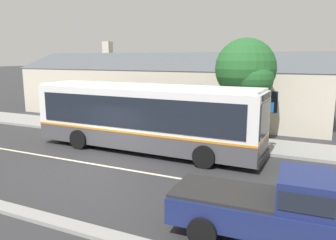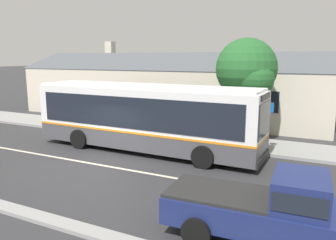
# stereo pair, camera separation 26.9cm
# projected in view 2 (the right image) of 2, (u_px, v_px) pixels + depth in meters

# --- Properties ---
(ground_plane) EXTENTS (300.00, 300.00, 0.00)m
(ground_plane) POSITION_uv_depth(u_px,v_px,m) (93.00, 164.00, 14.54)
(ground_plane) COLOR #2D2D30
(sidewalk_far) EXTENTS (60.00, 3.00, 0.15)m
(sidewalk_far) POSITION_uv_depth(u_px,v_px,m) (157.00, 134.00, 19.82)
(sidewalk_far) COLOR gray
(sidewalk_far) RESTS_ON ground
(lane_divider_stripe) EXTENTS (60.00, 0.16, 0.01)m
(lane_divider_stripe) POSITION_uv_depth(u_px,v_px,m) (93.00, 164.00, 14.54)
(lane_divider_stripe) COLOR beige
(lane_divider_stripe) RESTS_ON ground
(community_building) EXTENTS (24.74, 8.26, 6.09)m
(community_building) POSITION_uv_depth(u_px,v_px,m) (172.00, 91.00, 26.94)
(community_building) COLOR beige
(community_building) RESTS_ON ground
(transit_bus) EXTENTS (11.83, 2.92, 3.32)m
(transit_bus) POSITION_uv_depth(u_px,v_px,m) (145.00, 116.00, 16.34)
(transit_bus) COLOR #47474C
(transit_bus) RESTS_ON ground
(pickup_truck_navy) EXTENTS (5.55, 2.35, 1.88)m
(pickup_truck_navy) POSITION_uv_depth(u_px,v_px,m) (277.00, 209.00, 8.18)
(pickup_truck_navy) COLOR navy
(pickup_truck_navy) RESTS_ON ground
(bench_by_building) EXTENTS (1.60, 0.51, 0.94)m
(bench_by_building) POSITION_uv_depth(u_px,v_px,m) (93.00, 120.00, 21.84)
(bench_by_building) COLOR brown
(bench_by_building) RESTS_ON sidewalk_far
(bench_down_street) EXTENTS (1.58, 0.51, 0.94)m
(bench_down_street) POSITION_uv_depth(u_px,v_px,m) (140.00, 127.00, 19.62)
(bench_down_street) COLOR brown
(bench_down_street) RESTS_ON sidewalk_far
(street_tree_primary) EXTENTS (3.32, 3.32, 5.71)m
(street_tree_primary) POSITION_uv_depth(u_px,v_px,m) (248.00, 71.00, 17.69)
(street_tree_primary) COLOR #4C3828
(street_tree_primary) RESTS_ON ground
(bus_stop_sign) EXTENTS (0.36, 0.07, 2.40)m
(bus_stop_sign) POSITION_uv_depth(u_px,v_px,m) (269.00, 121.00, 15.75)
(bus_stop_sign) COLOR gray
(bus_stop_sign) RESTS_ON sidewalk_far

